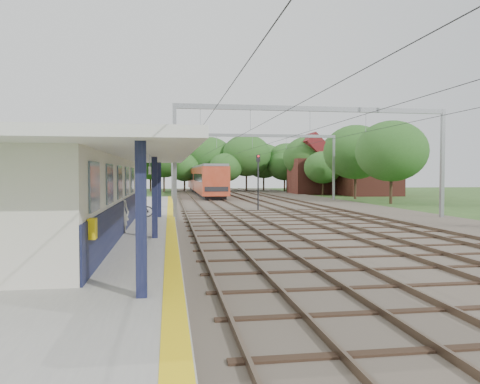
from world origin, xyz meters
TOP-DOWN VIEW (x-y plane):
  - ground at (0.00, 0.00)m, footprint 160.00×160.00m
  - ballast_bed at (4.00, 30.00)m, footprint 18.00×90.00m
  - platform at (-7.50, 14.00)m, footprint 5.00×52.00m
  - yellow_stripe at (-5.25, 14.00)m, footprint 0.45×52.00m
  - station_building at (-8.88, 7.00)m, footprint 3.41×18.00m
  - canopy at (-7.77, 6.00)m, footprint 6.40×20.00m
  - rail_tracks at (1.50, 30.00)m, footprint 11.80×88.00m
  - catenary_system at (3.39, 25.28)m, footprint 17.22×88.00m
  - tree_band at (3.84, 57.12)m, footprint 31.72×30.88m
  - house_near at (21.00, 46.00)m, footprint 7.00×6.12m
  - house_far at (16.00, 52.00)m, footprint 8.00×6.12m
  - person at (-7.35, 7.84)m, footprint 0.75×0.62m
  - bicycle at (-7.08, 15.00)m, footprint 1.72×0.78m
  - train at (-0.50, 53.56)m, footprint 2.93×36.43m
  - signal_post at (1.35, 22.14)m, footprint 0.33×0.29m

SIDE VIEW (x-z plane):
  - ground at x=0.00m, z-range 0.00..0.00m
  - ballast_bed at x=4.00m, z-range 0.00..0.10m
  - platform at x=-7.50m, z-range 0.00..0.35m
  - rail_tracks at x=1.50m, z-range 0.10..0.25m
  - yellow_stripe at x=-5.25m, z-range 0.35..0.36m
  - bicycle at x=-7.08m, z-range 0.35..1.35m
  - person at x=-7.35m, z-range 0.35..2.12m
  - station_building at x=-8.88m, z-range 0.34..3.74m
  - train at x=-0.50m, z-range 0.22..4.06m
  - signal_post at x=1.35m, z-range 0.56..4.90m
  - house_near at x=21.00m, z-range -0.96..6.93m
  - house_far at x=16.00m, z-range -1.09..7.56m
  - canopy at x=-7.77m, z-range 1.92..5.36m
  - tree_band at x=3.84m, z-range 0.51..9.33m
  - catenary_system at x=3.39m, z-range 2.01..9.01m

